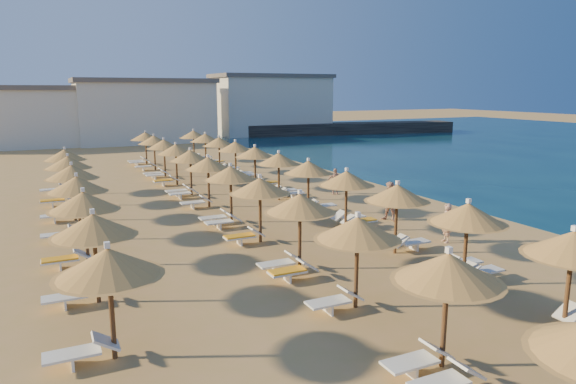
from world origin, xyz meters
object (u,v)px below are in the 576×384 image
parasol_row_east (293,164)px  beachgoer_a (447,223)px  parasol_row_west (219,169)px  beachgoer_b (390,201)px  jetty (351,128)px  beachgoer_c (335,181)px

parasol_row_east → beachgoer_a: size_ratio=25.75×
parasol_row_east → parasol_row_west: same height
beachgoer_a → parasol_row_west: bearing=-126.5°
beachgoer_b → jetty: bearing=123.4°
jetty → beachgoer_c: size_ratio=19.49×
beachgoer_a → parasol_row_east: bearing=-147.1°
parasol_row_east → beachgoer_c: (3.66, 1.83, -1.49)m
jetty → beachgoer_a: 51.93m
parasol_row_west → parasol_row_east: bearing=0.0°
parasol_row_west → beachgoer_a: (6.75, -8.52, -1.47)m
parasol_row_east → beachgoer_c: 4.36m
parasol_row_west → beachgoer_b: (6.80, -4.73, -1.34)m
jetty → beachgoer_c: (-23.60, -35.41, 0.02)m
jetty → beachgoer_c: beachgoer_c is taller
jetty → beachgoer_a: bearing=-109.0°
beachgoer_c → beachgoer_b: size_ratio=0.83×
parasol_row_west → beachgoer_b: bearing=-34.8°
beachgoer_c → beachgoer_a: bearing=-69.0°
parasol_row_east → beachgoer_a: (2.73, -8.52, -1.47)m
jetty → parasol_row_west: (-31.29, -37.24, 1.51)m
parasol_row_west → beachgoer_c: bearing=13.4°
beachgoer_c → beachgoer_b: (-0.89, -6.56, 0.16)m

